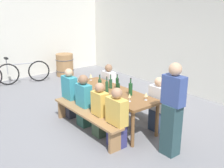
% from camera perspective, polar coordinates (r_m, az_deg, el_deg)
% --- Properties ---
extents(ground_plane, '(24.00, 24.00, 0.00)m').
position_cam_1_polar(ground_plane, '(5.87, 0.00, -8.42)').
color(ground_plane, slate).
extents(back_wall, '(14.00, 0.20, 3.20)m').
position_cam_1_polar(back_wall, '(7.63, 18.54, 9.27)').
color(back_wall, silver).
rests_on(back_wall, ground).
extents(side_wall, '(0.20, 6.50, 3.20)m').
position_cam_1_polar(side_wall, '(9.71, -18.71, 10.78)').
color(side_wall, silver).
rests_on(side_wall, ground).
extents(tasting_table, '(2.18, 0.76, 0.75)m').
position_cam_1_polar(tasting_table, '(5.61, 0.00, -2.22)').
color(tasting_table, brown).
rests_on(tasting_table, ground).
extents(bench_near, '(2.08, 0.30, 0.45)m').
position_cam_1_polar(bench_near, '(5.36, -5.77, -6.89)').
color(bench_near, '#9E7247').
rests_on(bench_near, ground).
extents(bench_far, '(2.08, 0.30, 0.45)m').
position_cam_1_polar(bench_far, '(6.14, 5.01, -3.67)').
color(bench_far, '#9E7247').
rests_on(bench_far, ground).
extents(wine_bottle_0, '(0.08, 0.08, 0.36)m').
position_cam_1_polar(wine_bottle_0, '(5.29, 4.03, -1.06)').
color(wine_bottle_0, '#194723').
rests_on(wine_bottle_0, tasting_table).
extents(wine_bottle_1, '(0.07, 0.07, 0.35)m').
position_cam_1_polar(wine_bottle_1, '(5.40, -1.10, -0.65)').
color(wine_bottle_1, '#234C2D').
rests_on(wine_bottle_1, tasting_table).
extents(wine_bottle_2, '(0.07, 0.07, 0.32)m').
position_cam_1_polar(wine_bottle_2, '(5.68, 1.14, 0.20)').
color(wine_bottle_2, '#194723').
rests_on(wine_bottle_2, tasting_table).
extents(wine_bottle_3, '(0.08, 0.08, 0.35)m').
position_cam_1_polar(wine_bottle_3, '(5.57, -2.65, -0.14)').
color(wine_bottle_3, '#234C2D').
rests_on(wine_bottle_3, tasting_table).
extents(wine_bottle_4, '(0.08, 0.08, 0.32)m').
position_cam_1_polar(wine_bottle_4, '(5.35, 1.32, -0.97)').
color(wine_bottle_4, '#143319').
rests_on(wine_bottle_4, tasting_table).
extents(wine_bottle_5, '(0.07, 0.07, 0.31)m').
position_cam_1_polar(wine_bottle_5, '(5.72, -0.30, 0.13)').
color(wine_bottle_5, '#234C2D').
rests_on(wine_bottle_5, tasting_table).
extents(wine_glass_0, '(0.08, 0.08, 0.17)m').
position_cam_1_polar(wine_glass_0, '(6.33, -4.62, 1.81)').
color(wine_glass_0, silver).
rests_on(wine_glass_0, tasting_table).
extents(wine_glass_1, '(0.08, 0.08, 0.16)m').
position_cam_1_polar(wine_glass_1, '(5.06, 7.39, -2.28)').
color(wine_glass_1, silver).
rests_on(wine_glass_1, tasting_table).
extents(wine_glass_2, '(0.06, 0.06, 0.16)m').
position_cam_1_polar(wine_glass_2, '(4.96, 3.82, -2.57)').
color(wine_glass_2, silver).
rests_on(wine_glass_2, tasting_table).
extents(seated_guest_near_0, '(0.40, 0.24, 1.14)m').
position_cam_1_polar(seated_guest_near_0, '(6.07, -9.13, -2.27)').
color(seated_guest_near_0, '#2D2E3A').
rests_on(seated_guest_near_0, ground).
extents(seated_guest_near_1, '(0.36, 0.24, 1.13)m').
position_cam_1_polar(seated_guest_near_1, '(5.59, -6.10, -3.84)').
color(seated_guest_near_1, '#294F43').
rests_on(seated_guest_near_1, ground).
extents(seated_guest_near_2, '(0.33, 0.24, 1.10)m').
position_cam_1_polar(seated_guest_near_2, '(5.15, -2.64, -5.89)').
color(seated_guest_near_2, '#384D36').
rests_on(seated_guest_near_2, ground).
extents(seated_guest_near_3, '(0.42, 0.24, 1.13)m').
position_cam_1_polar(seated_guest_near_3, '(4.77, 1.03, -7.71)').
color(seated_guest_near_3, navy).
rests_on(seated_guest_near_3, ground).
extents(seated_guest_far_0, '(0.33, 0.24, 1.11)m').
position_cam_1_polar(seated_guest_far_0, '(6.57, -0.73, -0.62)').
color(seated_guest_far_0, '#453B3C').
rests_on(seated_guest_far_0, ground).
extents(seated_guest_far_1, '(0.36, 0.24, 1.14)m').
position_cam_1_polar(seated_guest_far_1, '(5.44, 9.87, -4.66)').
color(seated_guest_far_1, '#32405D').
rests_on(seated_guest_far_1, ground).
extents(standing_host, '(0.37, 0.24, 1.63)m').
position_cam_1_polar(standing_host, '(4.54, 12.91, -5.79)').
color(standing_host, '#284449').
rests_on(standing_host, ground).
extents(wine_barrel, '(0.64, 0.64, 0.79)m').
position_cam_1_polar(wine_barrel, '(9.65, -10.19, 4.11)').
color(wine_barrel, '#9E7247').
rests_on(wine_barrel, ground).
extents(parked_bicycle_0, '(0.41, 1.64, 0.90)m').
position_cam_1_polar(parked_bicycle_0, '(9.06, -18.64, 2.45)').
color(parked_bicycle_0, black).
rests_on(parked_bicycle_0, ground).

